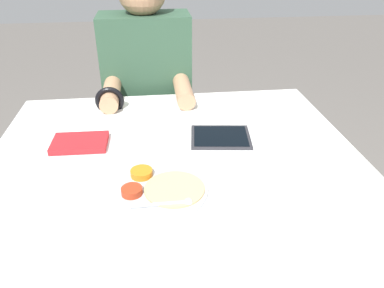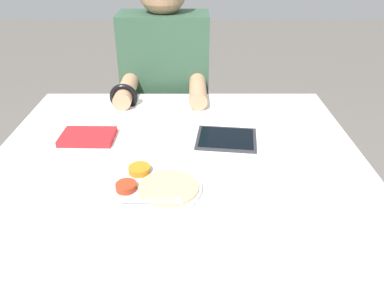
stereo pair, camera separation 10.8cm
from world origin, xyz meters
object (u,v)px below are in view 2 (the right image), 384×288
Objects in this scene: red_notebook at (87,137)px; tablet_device at (226,139)px; person_diner at (166,114)px; thali_tray at (151,186)px.

red_notebook is 0.46m from tablet_device.
tablet_device is at bearing -0.47° from red_notebook.
thali_tray is at bearing -88.98° from person_diner.
tablet_device is (0.46, -0.00, -0.00)m from red_notebook.
person_diner reaches higher than thali_tray.
red_notebook is (-0.24, 0.27, 0.00)m from thali_tray.
thali_tray is 0.22× the size of person_diner.
tablet_device is (0.22, 0.27, -0.00)m from thali_tray.
red_notebook is at bearing -111.70° from person_diner.
thali_tray is at bearing -129.39° from tablet_device.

